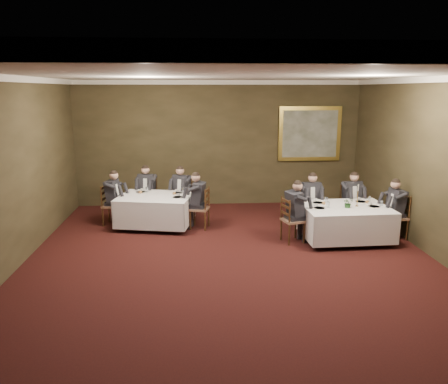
{
  "coord_description": "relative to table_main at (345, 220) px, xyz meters",
  "views": [
    {
      "loc": [
        -0.68,
        -7.3,
        3.25
      ],
      "look_at": [
        -0.07,
        1.59,
        1.15
      ],
      "focal_mm": 35.0,
      "sensor_mm": 36.0,
      "label": 1
    }
  ],
  "objects": [
    {
      "name": "chair_main_endright",
      "position": [
        1.18,
        0.04,
        -0.17
      ],
      "size": [
        0.46,
        0.48,
        1.0
      ],
      "rotation": [
        0.0,
        0.0,
        1.66
      ],
      "color": "brown",
      "rests_on": "ground"
    },
    {
      "name": "diner_sec_endleft",
      "position": [
        -5.3,
        1.48,
        0.06
      ],
      "size": [
        0.55,
        0.49,
        1.35
      ],
      "rotation": [
        0.0,
        0.0,
        -1.77
      ],
      "color": "black",
      "rests_on": "chair_sec_endleft"
    },
    {
      "name": "chair_sec_endright",
      "position": [
        -3.17,
        1.06,
        -0.17
      ],
      "size": [
        0.52,
        0.53,
        1.0
      ],
      "rotation": [
        0.0,
        0.0,
        1.31
      ],
      "color": "brown",
      "rests_on": "ground"
    },
    {
      "name": "diner_sec_backleft",
      "position": [
        -4.52,
        2.22,
        0.06
      ],
      "size": [
        0.5,
        0.56,
        1.35
      ],
      "rotation": [
        0.0,
        0.0,
        2.92
      ],
      "color": "black",
      "rests_on": "chair_sec_backleft"
    },
    {
      "name": "diner_main_backright",
      "position": [
        0.47,
        0.96,
        0.06
      ],
      "size": [
        0.46,
        0.53,
        1.35
      ],
      "rotation": [
        0.0,
        0.0,
        3.28
      ],
      "color": "black",
      "rests_on": "chair_main_backright"
    },
    {
      "name": "chair_main_backright",
      "position": [
        0.47,
        0.97,
        -0.17
      ],
      "size": [
        0.5,
        0.48,
        1.0
      ],
      "rotation": [
        0.0,
        0.0,
        3.28
      ],
      "color": "brown",
      "rests_on": "ground"
    },
    {
      "name": "place_setting_table_second",
      "position": [
        -4.57,
        1.74,
        0.35
      ],
      "size": [
        0.33,
        0.31,
        0.14
      ],
      "color": "white",
      "rests_on": "table_second"
    },
    {
      "name": "chair_sec_backright",
      "position": [
        -3.61,
        2.05,
        -0.17
      ],
      "size": [
        0.58,
        0.57,
        1.0
      ],
      "rotation": [
        0.0,
        0.0,
        2.7
      ],
      "color": "brown",
      "rests_on": "ground"
    },
    {
      "name": "back_wall",
      "position": [
        -2.6,
        3.33,
        1.3
      ],
      "size": [
        8.0,
        0.1,
        3.5
      ],
      "primitive_type": "cube",
      "color": "#2F2917",
      "rests_on": "ground"
    },
    {
      "name": "crown_molding",
      "position": [
        -2.6,
        -1.67,
        2.99
      ],
      "size": [
        8.0,
        10.0,
        0.12
      ],
      "color": "white",
      "rests_on": "back_wall"
    },
    {
      "name": "painting",
      "position": [
        -0.0,
        3.27,
        1.57
      ],
      "size": [
        1.78,
        0.09,
        1.54
      ],
      "color": "#E4C853",
      "rests_on": "back_wall"
    },
    {
      "name": "front_wall",
      "position": [
        -2.6,
        -6.67,
        1.3
      ],
      "size": [
        8.0,
        0.1,
        3.5
      ],
      "primitive_type": "cube",
      "color": "#2F2917",
      "rests_on": "ground"
    },
    {
      "name": "centerpiece",
      "position": [
        0.01,
        -0.09,
        0.43
      ],
      "size": [
        0.24,
        0.22,
        0.24
      ],
      "primitive_type": "imported",
      "rotation": [
        0.0,
        0.0,
        0.16
      ],
      "color": "#2D5926",
      "rests_on": "table_main"
    },
    {
      "name": "ceiling",
      "position": [
        -2.6,
        -1.67,
        3.05
      ],
      "size": [
        8.0,
        10.0,
        0.1
      ],
      "primitive_type": "cube",
      "color": "silver",
      "rests_on": "back_wall"
    },
    {
      "name": "chair_sec_endleft",
      "position": [
        -5.31,
        1.48,
        -0.17
      ],
      "size": [
        0.5,
        0.51,
        1.0
      ],
      "rotation": [
        0.0,
        0.0,
        -1.77
      ],
      "color": "brown",
      "rests_on": "ground"
    },
    {
      "name": "diner_sec_endright",
      "position": [
        -3.18,
        1.06,
        0.06
      ],
      "size": [
        0.57,
        0.51,
        1.35
      ],
      "rotation": [
        0.0,
        0.0,
        1.31
      ],
      "color": "black",
      "rests_on": "chair_sec_endright"
    },
    {
      "name": "diner_main_backleft",
      "position": [
        -0.53,
        0.93,
        0.06
      ],
      "size": [
        0.43,
        0.49,
        1.35
      ],
      "rotation": [
        0.0,
        0.0,
        3.17
      ],
      "color": "black",
      "rests_on": "chair_main_backleft"
    },
    {
      "name": "ground",
      "position": [
        -2.6,
        -1.67,
        -0.45
      ],
      "size": [
        10.0,
        10.0,
        0.0
      ],
      "primitive_type": "plane",
      "color": "black",
      "rests_on": "ground"
    },
    {
      "name": "diner_sec_backright",
      "position": [
        -3.61,
        2.04,
        0.06
      ],
      "size": [
        0.57,
        0.61,
        1.35
      ],
      "rotation": [
        0.0,
        0.0,
        2.7
      ],
      "color": "black",
      "rests_on": "chair_sec_backright"
    },
    {
      "name": "candlestick",
      "position": [
        0.25,
        0.02,
        0.5
      ],
      "size": [
        0.07,
        0.07,
        0.5
      ],
      "color": "#B48637",
      "rests_on": "table_main"
    },
    {
      "name": "chair_main_backleft",
      "position": [
        -0.53,
        0.94,
        -0.17
      ],
      "size": [
        0.45,
        0.43,
        1.0
      ],
      "rotation": [
        0.0,
        0.0,
        3.17
      ],
      "color": "brown",
      "rests_on": "ground"
    },
    {
      "name": "place_setting_table_main",
      "position": [
        -0.46,
        0.4,
        0.35
      ],
      "size": [
        0.33,
        0.31,
        0.14
      ],
      "color": "white",
      "rests_on": "table_main"
    },
    {
      "name": "chair_sec_backleft",
      "position": [
        -4.52,
        2.23,
        -0.17
      ],
      "size": [
        0.52,
        0.51,
        1.0
      ],
      "rotation": [
        0.0,
        0.0,
        2.92
      ],
      "color": "brown",
      "rests_on": "ground"
    },
    {
      "name": "table_second",
      "position": [
        -4.24,
        1.27,
        -0.0
      ],
      "size": [
        1.95,
        1.63,
        0.67
      ],
      "rotation": [
        0.0,
        0.0,
        -0.2
      ],
      "color": "black",
      "rests_on": "ground"
    },
    {
      "name": "table_main",
      "position": [
        0.0,
        0.0,
        0.0
      ],
      "size": [
        1.91,
        1.47,
        0.67
      ],
      "rotation": [
        0.0,
        0.0,
        0.03
      ],
      "color": "black",
      "rests_on": "ground"
    },
    {
      "name": "chair_main_endleft",
      "position": [
        -1.18,
        -0.04,
        -0.17
      ],
      "size": [
        0.52,
        0.54,
        1.0
      ],
      "rotation": [
        0.0,
        0.0,
        -1.3
      ],
      "color": "brown",
      "rests_on": "ground"
    },
    {
      "name": "diner_main_endright",
      "position": [
        1.17,
        0.04,
        0.06
      ],
      "size": [
        0.51,
        0.45,
        1.35
      ],
      "rotation": [
        0.0,
        0.0,
        1.66
      ],
      "color": "black",
      "rests_on": "chair_main_endright"
    },
    {
      "name": "diner_main_endleft",
      "position": [
        -1.17,
        -0.04,
        0.06
      ],
      "size": [
        0.57,
        0.52,
        1.35
      ],
      "rotation": [
        0.0,
        0.0,
        -1.3
      ],
      "color": "black",
      "rests_on": "chair_main_endleft"
    }
  ]
}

